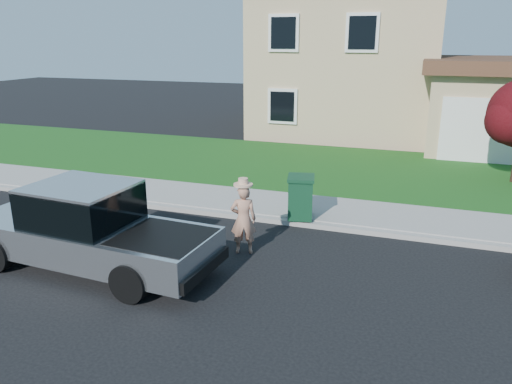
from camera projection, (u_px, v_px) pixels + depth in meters
ground at (213, 269)px, 9.93m from camera, size 80.00×80.00×0.00m
curb at (298, 223)px, 12.22m from camera, size 40.00×0.20×0.12m
sidewalk at (309, 209)px, 13.21m from camera, size 40.00×2.00×0.15m
lawn at (339, 169)px, 17.27m from camera, size 40.00×7.00×0.10m
house at (378, 65)px, 23.37m from camera, size 14.00×11.30×6.85m
pickup_truck at (89, 230)px, 9.78m from camera, size 5.32×2.18×1.71m
woman at (243, 218)px, 10.47m from camera, size 0.64×0.52×1.65m
trash_bin at (301, 197)px, 12.22m from camera, size 0.78×0.86×1.05m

